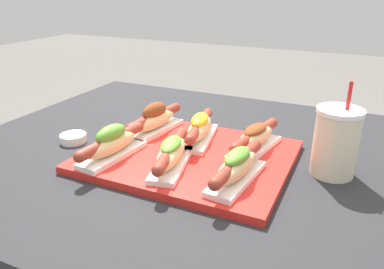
{
  "coord_description": "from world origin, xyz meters",
  "views": [
    {
      "loc": [
        0.32,
        -0.79,
        1.15
      ],
      "look_at": [
        -0.03,
        -0.04,
        0.8
      ],
      "focal_mm": 35.0,
      "sensor_mm": 36.0,
      "label": 1
    }
  ],
  "objects_px": {
    "hot_dog_4": "(200,128)",
    "hot_dog_5": "(255,138)",
    "hot_dog_1": "(171,153)",
    "hot_dog_3": "(155,119)",
    "sauce_bowl": "(73,138)",
    "hot_dog_0": "(112,143)",
    "serving_tray": "(188,156)",
    "drink_cup": "(336,142)",
    "hot_dog_2": "(237,166)"
  },
  "relations": [
    {
      "from": "hot_dog_2",
      "to": "hot_dog_4",
      "type": "height_order",
      "value": "same"
    },
    {
      "from": "hot_dog_0",
      "to": "hot_dog_3",
      "type": "distance_m",
      "value": 0.18
    },
    {
      "from": "hot_dog_0",
      "to": "drink_cup",
      "type": "xyz_separation_m",
      "value": [
        0.47,
        0.17,
        0.02
      ]
    },
    {
      "from": "hot_dog_1",
      "to": "sauce_bowl",
      "type": "xyz_separation_m",
      "value": [
        -0.32,
        0.05,
        -0.04
      ]
    },
    {
      "from": "sauce_bowl",
      "to": "drink_cup",
      "type": "distance_m",
      "value": 0.66
    },
    {
      "from": "hot_dog_1",
      "to": "hot_dog_4",
      "type": "relative_size",
      "value": 0.99
    },
    {
      "from": "hot_dog_5",
      "to": "hot_dog_0",
      "type": "bearing_deg",
      "value": -148.9
    },
    {
      "from": "hot_dog_2",
      "to": "hot_dog_3",
      "type": "bearing_deg",
      "value": 150.23
    },
    {
      "from": "hot_dog_1",
      "to": "hot_dog_3",
      "type": "xyz_separation_m",
      "value": [
        -0.14,
        0.16,
        0.0
      ]
    },
    {
      "from": "hot_dog_0",
      "to": "sauce_bowl",
      "type": "bearing_deg",
      "value": 160.69
    },
    {
      "from": "hot_dog_0",
      "to": "hot_dog_3",
      "type": "xyz_separation_m",
      "value": [
        0.01,
        0.18,
        0.0
      ]
    },
    {
      "from": "serving_tray",
      "to": "hot_dog_2",
      "type": "height_order",
      "value": "hot_dog_2"
    },
    {
      "from": "hot_dog_0",
      "to": "sauce_bowl",
      "type": "relative_size",
      "value": 3.22
    },
    {
      "from": "sauce_bowl",
      "to": "hot_dog_1",
      "type": "bearing_deg",
      "value": -8.1
    },
    {
      "from": "serving_tray",
      "to": "hot_dog_1",
      "type": "height_order",
      "value": "hot_dog_1"
    },
    {
      "from": "hot_dog_2",
      "to": "drink_cup",
      "type": "height_order",
      "value": "drink_cup"
    },
    {
      "from": "hot_dog_0",
      "to": "hot_dog_5",
      "type": "relative_size",
      "value": 1.01
    },
    {
      "from": "hot_dog_5",
      "to": "sauce_bowl",
      "type": "distance_m",
      "value": 0.48
    },
    {
      "from": "hot_dog_4",
      "to": "hot_dog_5",
      "type": "height_order",
      "value": "hot_dog_4"
    },
    {
      "from": "hot_dog_1",
      "to": "hot_dog_4",
      "type": "xyz_separation_m",
      "value": [
        -0.0,
        0.16,
        0.0
      ]
    },
    {
      "from": "hot_dog_1",
      "to": "hot_dog_2",
      "type": "bearing_deg",
      "value": -0.13
    },
    {
      "from": "serving_tray",
      "to": "hot_dog_5",
      "type": "height_order",
      "value": "hot_dog_5"
    },
    {
      "from": "sauce_bowl",
      "to": "hot_dog_4",
      "type": "bearing_deg",
      "value": 20.15
    },
    {
      "from": "hot_dog_2",
      "to": "serving_tray",
      "type": "bearing_deg",
      "value": 151.51
    },
    {
      "from": "hot_dog_5",
      "to": "hot_dog_1",
      "type": "bearing_deg",
      "value": -131.66
    },
    {
      "from": "hot_dog_1",
      "to": "hot_dog_5",
      "type": "xyz_separation_m",
      "value": [
        0.14,
        0.16,
        0.0
      ]
    },
    {
      "from": "hot_dog_4",
      "to": "sauce_bowl",
      "type": "distance_m",
      "value": 0.34
    },
    {
      "from": "drink_cup",
      "to": "hot_dog_2",
      "type": "bearing_deg",
      "value": -138.64
    },
    {
      "from": "hot_dog_3",
      "to": "sauce_bowl",
      "type": "distance_m",
      "value": 0.22
    },
    {
      "from": "hot_dog_4",
      "to": "hot_dog_5",
      "type": "xyz_separation_m",
      "value": [
        0.15,
        -0.0,
        -0.0
      ]
    },
    {
      "from": "hot_dog_1",
      "to": "hot_dog_3",
      "type": "height_order",
      "value": "hot_dog_3"
    },
    {
      "from": "hot_dog_3",
      "to": "hot_dog_4",
      "type": "xyz_separation_m",
      "value": [
        0.13,
        -0.0,
        -0.0
      ]
    },
    {
      "from": "hot_dog_2",
      "to": "hot_dog_3",
      "type": "xyz_separation_m",
      "value": [
        -0.29,
        0.17,
        0.0
      ]
    },
    {
      "from": "hot_dog_0",
      "to": "hot_dog_5",
      "type": "xyz_separation_m",
      "value": [
        0.29,
        0.17,
        -0.0
      ]
    },
    {
      "from": "hot_dog_4",
      "to": "drink_cup",
      "type": "xyz_separation_m",
      "value": [
        0.33,
        -0.01,
        0.03
      ]
    },
    {
      "from": "serving_tray",
      "to": "drink_cup",
      "type": "relative_size",
      "value": 2.23
    },
    {
      "from": "hot_dog_0",
      "to": "hot_dog_3",
      "type": "relative_size",
      "value": 1.0
    },
    {
      "from": "serving_tray",
      "to": "hot_dog_2",
      "type": "bearing_deg",
      "value": -28.49
    },
    {
      "from": "hot_dog_2",
      "to": "drink_cup",
      "type": "distance_m",
      "value": 0.23
    },
    {
      "from": "hot_dog_0",
      "to": "hot_dog_2",
      "type": "xyz_separation_m",
      "value": [
        0.3,
        0.01,
        -0.0
      ]
    },
    {
      "from": "hot_dog_0",
      "to": "hot_dog_4",
      "type": "bearing_deg",
      "value": 50.93
    },
    {
      "from": "hot_dog_2",
      "to": "sauce_bowl",
      "type": "bearing_deg",
      "value": 174.43
    },
    {
      "from": "hot_dog_1",
      "to": "hot_dog_2",
      "type": "xyz_separation_m",
      "value": [
        0.15,
        -0.0,
        0.0
      ]
    },
    {
      "from": "hot_dog_0",
      "to": "hot_dog_5",
      "type": "bearing_deg",
      "value": 31.1
    },
    {
      "from": "hot_dog_4",
      "to": "drink_cup",
      "type": "bearing_deg",
      "value": -1.88
    },
    {
      "from": "hot_dog_3",
      "to": "drink_cup",
      "type": "bearing_deg",
      "value": -1.69
    },
    {
      "from": "hot_dog_1",
      "to": "sauce_bowl",
      "type": "bearing_deg",
      "value": 171.9
    },
    {
      "from": "serving_tray",
      "to": "hot_dog_2",
      "type": "xyz_separation_m",
      "value": [
        0.15,
        -0.08,
        0.04
      ]
    },
    {
      "from": "serving_tray",
      "to": "drink_cup",
      "type": "height_order",
      "value": "drink_cup"
    },
    {
      "from": "hot_dog_5",
      "to": "drink_cup",
      "type": "xyz_separation_m",
      "value": [
        0.18,
        -0.01,
        0.03
      ]
    }
  ]
}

